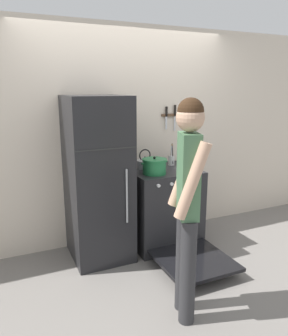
{
  "coord_description": "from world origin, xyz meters",
  "views": [
    {
      "loc": [
        -1.41,
        -3.63,
        1.84
      ],
      "look_at": [
        -0.01,
        -0.5,
        1.0
      ],
      "focal_mm": 35.0,
      "sensor_mm": 36.0,
      "label": 1
    }
  ],
  "objects": [
    {
      "name": "wall_knife_strip",
      "position": [
        0.57,
        -0.02,
        1.52
      ],
      "size": [
        0.24,
        0.03,
        0.32
      ],
      "color": "brown"
    },
    {
      "name": "refrigerator",
      "position": [
        -0.48,
        -0.34,
        0.88
      ],
      "size": [
        0.62,
        0.71,
        1.77
      ],
      "color": "black",
      "rests_on": "ground_plane"
    },
    {
      "name": "utensil_jar",
      "position": [
        0.49,
        -0.2,
        0.99
      ],
      "size": [
        0.07,
        0.08,
        0.27
      ],
      "color": "silver",
      "rests_on": "stove_range"
    },
    {
      "name": "person",
      "position": [
        -0.14,
        -1.6,
        1.01
      ],
      "size": [
        0.36,
        0.42,
        1.77
      ],
      "rotation": [
        0.0,
        0.0,
        1.24
      ],
      "color": "#2D2D30",
      "rests_on": "ground_plane"
    },
    {
      "name": "dutch_oven_pot",
      "position": [
        0.12,
        -0.49,
        1.0
      ],
      "size": [
        0.31,
        0.27,
        0.19
      ],
      "color": "#237A42",
      "rests_on": "stove_range"
    },
    {
      "name": "stove_range",
      "position": [
        0.3,
        -0.39,
        0.46
      ],
      "size": [
        0.78,
        1.44,
        0.92
      ],
      "color": "#232326",
      "rests_on": "ground_plane"
    },
    {
      "name": "tea_kettle",
      "position": [
        0.14,
        -0.21,
        0.98
      ],
      "size": [
        0.24,
        0.19,
        0.23
      ],
      "color": "silver",
      "rests_on": "stove_range"
    },
    {
      "name": "wall_back",
      "position": [
        0.0,
        0.03,
        1.27
      ],
      "size": [
        10.0,
        0.06,
        2.55
      ],
      "color": "beige",
      "rests_on": "ground_plane"
    },
    {
      "name": "ground_plane",
      "position": [
        0.0,
        0.0,
        0.0
      ],
      "size": [
        14.0,
        14.0,
        0.0
      ],
      "primitive_type": "plane",
      "color": "slate"
    }
  ]
}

